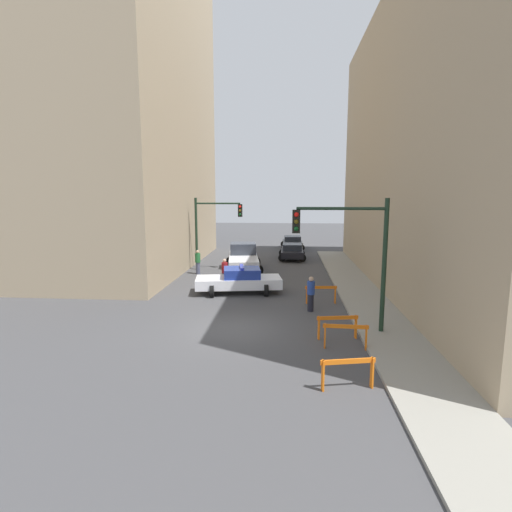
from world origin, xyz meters
name	(u,v)px	position (x,y,z in m)	size (l,w,h in m)	color
ground_plane	(233,329)	(0.00, 0.00, 0.00)	(120.00, 120.00, 0.00)	#424244
sidewalk_right	(388,331)	(6.20, 0.00, 0.06)	(2.40, 44.00, 0.12)	gray
building_corner_left	(95,101)	(-12.00, 14.00, 12.17)	(14.00, 20.00, 24.34)	tan
building_right	(493,142)	(13.40, 8.00, 8.31)	(12.00, 28.00, 16.63)	tan
traffic_light_near	(354,245)	(4.73, -0.13, 3.53)	(3.64, 0.35, 5.20)	black
traffic_light_far	(211,223)	(-3.30, 12.73, 3.40)	(3.44, 0.35, 5.20)	black
police_car	(239,280)	(-0.47, 6.00, 0.72)	(4.93, 2.82, 1.52)	white
white_truck	(243,258)	(-0.97, 12.51, 0.91)	(3.08, 5.61, 1.90)	silver
parked_car_near	(292,251)	(2.58, 17.96, 0.67)	(2.29, 4.31, 1.31)	black
parked_car_mid	(292,242)	(2.68, 24.27, 0.67)	(2.39, 4.37, 1.31)	#474C51
pedestrian_crossing	(225,272)	(-1.53, 7.53, 0.86)	(0.38, 0.38, 1.66)	#474C66
pedestrian_corner	(198,262)	(-3.95, 11.03, 0.86)	(0.43, 0.43, 1.66)	#474C66
pedestrian_sidewalk	(311,293)	(3.30, 2.74, 0.86)	(0.50, 0.50, 1.66)	black
barrier_front	(348,369)	(3.91, -4.82, 0.62)	(1.58, 0.46, 0.90)	orange
barrier_mid	(346,332)	(4.27, -1.81, 0.62)	(1.60, 0.22, 0.90)	orange
barrier_back	(337,323)	(4.10, -0.82, 0.62)	(1.59, 0.41, 0.90)	orange
barrier_corner	(321,292)	(3.89, 4.14, 0.62)	(1.60, 0.31, 0.90)	orange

